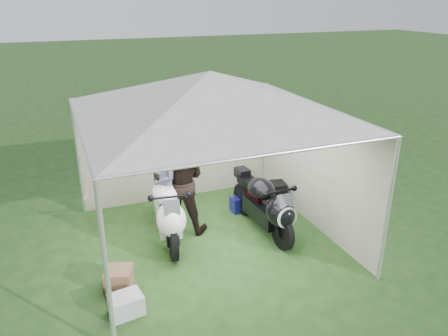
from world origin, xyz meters
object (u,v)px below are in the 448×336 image
Objects in this scene: motorcycle_black at (265,204)px; crate_0 at (126,305)px; canopy_tent at (210,98)px; person_dark_jacket at (180,181)px; equipment_box at (273,194)px; motorcycle_white at (168,209)px; crate_1 at (119,279)px; paddock_stand at (241,204)px; person_blue_jacket at (167,187)px.

motorcycle_black is 4.78× the size of crate_0.
crate_0 is (-1.75, -1.40, -2.43)m from canopy_tent.
equipment_box is (2.09, 0.33, -0.75)m from person_dark_jacket.
canopy_tent reaches higher than crate_0.
motorcycle_white is 1.60m from crate_1.
person_dark_jacket reaches higher than paddock_stand.
paddock_stand is at bearing 41.48° from canopy_tent.
crate_0 is at bearing -146.55° from equipment_box.
crate_0 is (-1.10, -1.87, -0.80)m from person_blue_jacket.
person_blue_jacket is at bearing 49.38° from crate_1.
paddock_stand is at bearing 26.10° from motorcycle_white.
paddock_stand is at bearing 39.72° from crate_0.
motorcycle_white is 0.39m from person_blue_jacket.
motorcycle_black is 1.05× the size of person_dark_jacket.
paddock_stand is 3.52m from crate_0.
motorcycle_white reaches higher than paddock_stand.
paddock_stand is at bearing 31.62° from crate_1.
equipment_box is at bearing 2.34° from paddock_stand.
paddock_stand is at bearing 105.14° from person_blue_jacket.
equipment_box is (1.70, 0.88, -2.34)m from canopy_tent.
person_blue_jacket is at bearing 59.44° from crate_0.
canopy_tent is 13.58× the size of paddock_stand.
person_blue_jacket is at bearing 42.40° from person_dark_jacket.
person_dark_jacket is at bearing 55.13° from crate_0.
crate_1 is (-1.05, -1.12, -0.43)m from motorcycle_white.
person_blue_jacket is at bearing -170.07° from equipment_box.
crate_1 is at bearing 90.00° from crate_0.
canopy_tent is at bearing 150.09° from person_dark_jacket.
equipment_box is 4.14m from crate_0.
crate_1 is (-1.10, -1.29, -0.78)m from person_blue_jacket.
equipment_box is (2.40, 0.57, -0.36)m from motorcycle_white.
person_blue_jacket reaches higher than paddock_stand.
person_dark_jacket reaches higher than motorcycle_white.
motorcycle_white is at bearing -161.79° from paddock_stand.
motorcycle_white is (-0.70, 0.30, -1.98)m from canopy_tent.
person_dark_jacket is 0.27m from person_blue_jacket.
person_blue_jacket reaches higher than crate_0.
motorcycle_black is 3.08m from crate_0.
canopy_tent is 2.86× the size of person_dark_jacket.
motorcycle_white is at bearing -166.52° from equipment_box.
canopy_tent is at bearing -152.73° from equipment_box.
person_blue_jacket is (-1.65, 0.56, 0.38)m from motorcycle_black.
person_blue_jacket is at bearing 80.84° from motorcycle_white.
person_blue_jacket is 2.31m from crate_0.
person_blue_jacket is 4.36× the size of crate_0.
crate_1 is at bearing -168.31° from motorcycle_black.
equipment_box reaches higher than crate_1.
motorcycle_white is at bearing 156.56° from canopy_tent.
crate_0 is at bearing 79.74° from person_dark_jacket.
crate_1 is (-3.45, -1.70, -0.07)m from equipment_box.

